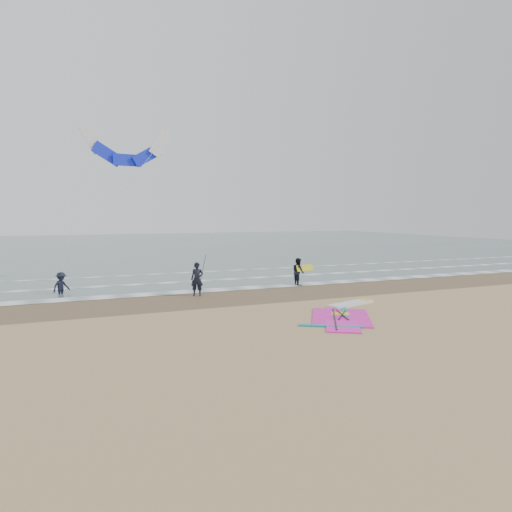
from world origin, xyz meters
name	(u,v)px	position (x,y,z in m)	size (l,w,h in m)	color
ground	(323,317)	(0.00, 0.00, 0.00)	(120.00, 120.00, 0.00)	tan
sea_water	(146,246)	(0.00, 48.00, 0.01)	(120.00, 80.00, 0.02)	#47605E
wet_sand_band	(266,294)	(0.00, 6.00, 0.00)	(120.00, 5.00, 0.01)	brown
foam_waterline	(238,282)	(0.00, 10.44, 0.03)	(120.00, 9.15, 0.02)	white
windsurf_rig	(345,313)	(1.16, 0.10, 0.04)	(5.77, 5.46, 0.14)	white
person_standing	(197,279)	(-3.62, 6.85, 0.90)	(0.66, 0.43, 1.80)	black
person_walking	(298,272)	(3.05, 8.10, 0.84)	(0.82, 0.64, 1.68)	black
person_wading	(61,280)	(-10.31, 10.17, 0.78)	(1.01, 0.58, 1.56)	black
held_pole	(203,271)	(-3.32, 6.85, 1.32)	(0.17, 0.86, 1.82)	black
carried_kiteboard	(305,268)	(3.45, 8.00, 1.07)	(1.30, 0.51, 0.39)	yellow
surf_kite	(127,151)	(-6.18, 14.33, 8.42)	(7.07, 4.41, 9.05)	white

